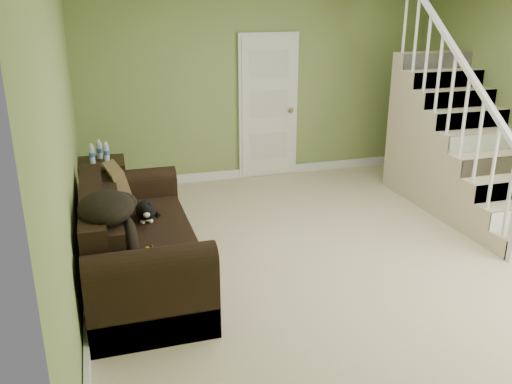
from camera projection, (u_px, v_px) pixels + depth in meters
floor at (340, 254)px, 5.50m from camera, size 5.00×5.50×0.01m
wall_back at (261, 86)px, 7.54m from camera, size 5.00×0.04×2.60m
wall_left at (66, 148)px, 4.38m from camera, size 0.04×5.50×2.60m
baseboard_back at (261, 171)px, 7.93m from camera, size 5.00×0.04×0.12m
baseboard_left at (86, 283)px, 4.81m from camera, size 0.04×5.50×0.12m
door at (268, 107)px, 7.63m from camera, size 0.86×0.12×2.02m
staircase at (457, 153)px, 6.69m from camera, size 1.00×2.51×2.82m
sofa at (135, 246)px, 4.88m from camera, size 0.96×2.23×0.88m
side_table at (103, 187)px, 6.45m from camera, size 0.56×0.56×0.88m
cat at (146, 211)px, 5.07m from camera, size 0.23×0.50×0.24m
banana at (148, 252)px, 4.40m from camera, size 0.05×0.18×0.05m
throw_pillow at (120, 189)px, 5.35m from camera, size 0.30×0.51×0.49m
throw_blanket at (106, 208)px, 4.20m from camera, size 0.58×0.66×0.23m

